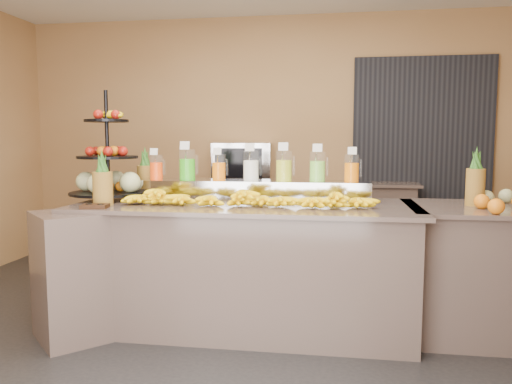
% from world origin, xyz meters
% --- Properties ---
extents(ground, '(6.00, 6.00, 0.00)m').
position_xyz_m(ground, '(0.00, 0.00, 0.00)').
color(ground, black).
rests_on(ground, ground).
extents(room_envelope, '(6.04, 5.02, 2.82)m').
position_xyz_m(room_envelope, '(0.19, 0.79, 1.88)').
color(room_envelope, olive).
rests_on(room_envelope, ground).
extents(buffet_counter, '(2.75, 1.25, 0.93)m').
position_xyz_m(buffet_counter, '(-0.12, 0.26, 0.47)').
color(buffet_counter, gray).
rests_on(buffet_counter, ground).
extents(right_counter, '(1.08, 0.88, 0.93)m').
position_xyz_m(right_counter, '(1.70, 0.40, 0.47)').
color(right_counter, gray).
rests_on(right_counter, ground).
extents(back_ledge, '(3.10, 0.55, 0.93)m').
position_xyz_m(back_ledge, '(0.00, 2.25, 0.47)').
color(back_ledge, gray).
rests_on(back_ledge, ground).
extents(pitcher_tray, '(1.85, 0.30, 0.15)m').
position_xyz_m(pitcher_tray, '(-0.01, 0.58, 1.01)').
color(pitcher_tray, gray).
rests_on(pitcher_tray, buffet_counter).
extents(juice_pitcher_orange_a, '(0.11, 0.11, 0.26)m').
position_xyz_m(juice_pitcher_orange_a, '(-0.79, 0.58, 1.17)').
color(juice_pitcher_orange_a, silver).
rests_on(juice_pitcher_orange_a, pitcher_tray).
extents(juice_pitcher_green, '(0.13, 0.14, 0.32)m').
position_xyz_m(juice_pitcher_green, '(-0.53, 0.58, 1.19)').
color(juice_pitcher_green, silver).
rests_on(juice_pitcher_green, pitcher_tray).
extents(juice_pitcher_orange_b, '(0.11, 0.11, 0.27)m').
position_xyz_m(juice_pitcher_orange_b, '(-0.27, 0.58, 1.17)').
color(juice_pitcher_orange_b, silver).
rests_on(juice_pitcher_orange_b, pitcher_tray).
extents(juice_pitcher_milk, '(0.13, 0.13, 0.30)m').
position_xyz_m(juice_pitcher_milk, '(-0.01, 0.58, 1.18)').
color(juice_pitcher_milk, silver).
rests_on(juice_pitcher_milk, pitcher_tray).
extents(juice_pitcher_lemon, '(0.13, 0.13, 0.31)m').
position_xyz_m(juice_pitcher_lemon, '(0.25, 0.58, 1.18)').
color(juice_pitcher_lemon, silver).
rests_on(juice_pitcher_lemon, pitcher_tray).
extents(juice_pitcher_lime, '(0.12, 0.13, 0.30)m').
position_xyz_m(juice_pitcher_lime, '(0.51, 0.58, 1.18)').
color(juice_pitcher_lime, silver).
rests_on(juice_pitcher_lime, pitcher_tray).
extents(juice_pitcher_orange_c, '(0.11, 0.12, 0.28)m').
position_xyz_m(juice_pitcher_orange_c, '(0.77, 0.58, 1.17)').
color(juice_pitcher_orange_c, silver).
rests_on(juice_pitcher_orange_c, pitcher_tray).
extents(banana_heap, '(1.85, 0.17, 0.15)m').
position_xyz_m(banana_heap, '(0.03, 0.22, 0.99)').
color(banana_heap, '#E5B80B').
rests_on(banana_heap, buffet_counter).
extents(fruit_stand, '(0.72, 0.72, 0.85)m').
position_xyz_m(fruit_stand, '(-1.09, 0.42, 1.15)').
color(fruit_stand, black).
rests_on(fruit_stand, buffet_counter).
extents(condiment_caddy, '(0.19, 0.16, 0.03)m').
position_xyz_m(condiment_caddy, '(-0.99, -0.09, 0.94)').
color(condiment_caddy, black).
rests_on(condiment_caddy, buffet_counter).
extents(pineapple_left_a, '(0.14, 0.14, 0.40)m').
position_xyz_m(pineapple_left_a, '(-1.00, 0.06, 1.08)').
color(pineapple_left_a, brown).
rests_on(pineapple_left_a, buffet_counter).
extents(pineapple_left_b, '(0.14, 0.14, 0.41)m').
position_xyz_m(pineapple_left_b, '(-0.93, 0.70, 1.08)').
color(pineapple_left_b, brown).
rests_on(pineapple_left_b, buffet_counter).
extents(right_fruit_pile, '(0.50, 0.48, 0.26)m').
position_xyz_m(right_fruit_pile, '(1.80, 0.28, 1.01)').
color(right_fruit_pile, brown).
rests_on(right_fruit_pile, right_counter).
extents(oven_warmer, '(0.68, 0.51, 0.43)m').
position_xyz_m(oven_warmer, '(-0.38, 2.25, 1.14)').
color(oven_warmer, gray).
rests_on(oven_warmer, back_ledge).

